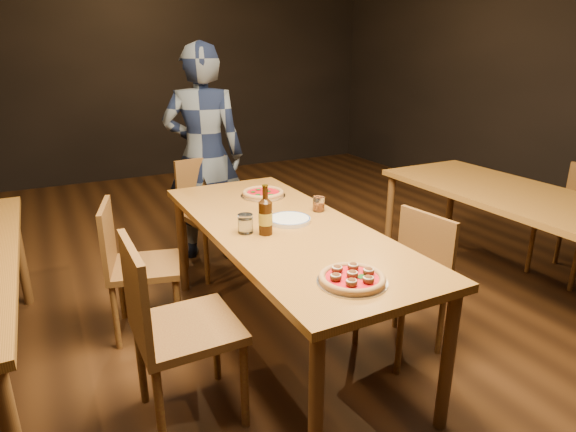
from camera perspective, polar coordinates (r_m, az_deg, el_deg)
name	(u,v)px	position (r m, az deg, el deg)	size (l,w,h in m)	color
ground	(284,342)	(3.00, -0.45, -14.71)	(9.00, 9.00, 0.00)	black
room_shell	(283,8)	(2.50, -0.57, 23.45)	(9.00, 9.00, 9.00)	black
table_main	(284,237)	(2.68, -0.49, -2.56)	(0.80, 2.00, 0.75)	brown
table_right	(521,205)	(3.61, 25.93, 1.23)	(0.80, 2.00, 0.75)	brown
chair_main_nw	(187,327)	(2.28, -11.85, -12.72)	(0.45, 0.45, 0.96)	#592617
chair_main_sw	(145,265)	(3.04, -16.63, -5.64)	(0.41, 0.41, 0.87)	#592617
chair_main_e	(401,284)	(2.80, 13.25, -7.86)	(0.39, 0.39, 0.84)	#592617
chair_end	(215,215)	(3.76, -8.66, 0.08)	(0.43, 0.43, 0.92)	#592617
chair_nbr_right	(573,222)	(4.19, 30.67, -0.65)	(0.41, 0.41, 0.89)	#592617
pizza_meatball	(352,278)	(2.03, 7.61, -7.29)	(0.30, 0.30, 0.05)	#B7B7BF
pizza_margherita	(263,193)	(3.19, -2.96, 2.71)	(0.30, 0.30, 0.04)	#B7B7BF
plate_stack	(289,220)	(2.71, 0.17, -0.45)	(0.24, 0.24, 0.02)	white
beer_bottle	(266,217)	(2.50, -2.68, -0.14)	(0.07, 0.07, 0.26)	black
water_glass	(245,224)	(2.54, -5.07, -0.90)	(0.08, 0.08, 0.10)	white
amber_glass	(319,204)	(2.88, 3.66, 1.44)	(0.07, 0.07, 0.09)	#954210
diner	(204,155)	(3.94, -9.90, 7.10)	(0.63, 0.42, 1.74)	black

